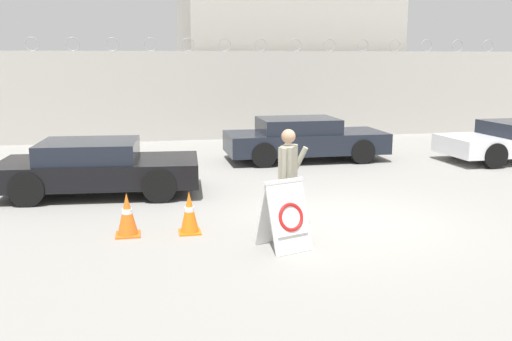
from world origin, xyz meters
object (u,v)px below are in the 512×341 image
barricade_sign (285,215)px  traffic_cone_mid (127,215)px  parked_car_front_coupe (97,167)px  parked_car_rear_sedan (304,139)px  traffic_cone_near (189,212)px  security_guard (288,176)px

barricade_sign → traffic_cone_mid: barricade_sign is taller
parked_car_front_coupe → parked_car_rear_sedan: (5.57, 3.15, 0.02)m
traffic_cone_mid → traffic_cone_near: bearing=-3.5°
barricade_sign → parked_car_rear_sedan: size_ratio=0.24×
parked_car_front_coupe → traffic_cone_near: bearing=-57.4°
parked_car_front_coupe → parked_car_rear_sedan: 6.40m
security_guard → traffic_cone_mid: size_ratio=2.46×
traffic_cone_near → parked_car_front_coupe: 3.65m
barricade_sign → parked_car_front_coupe: bearing=106.4°
security_guard → traffic_cone_near: (-1.61, 0.45, -0.65)m
barricade_sign → parked_car_rear_sedan: (2.45, 7.46, 0.08)m
traffic_cone_mid → parked_car_rear_sedan: parked_car_rear_sedan is taller
traffic_cone_mid → parked_car_front_coupe: bearing=102.3°
barricade_sign → traffic_cone_near: (-1.40, 1.10, -0.19)m
traffic_cone_near → parked_car_rear_sedan: size_ratio=0.16×
security_guard → traffic_cone_near: bearing=103.0°
parked_car_front_coupe → barricade_sign: bearing=-49.7°
parked_car_front_coupe → security_guard: bearing=-43.2°
parked_car_front_coupe → traffic_cone_mid: bearing=-73.3°
barricade_sign → traffic_cone_mid: bearing=134.9°
traffic_cone_mid → barricade_sign: bearing=-25.6°
security_guard → parked_car_front_coupe: 4.97m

